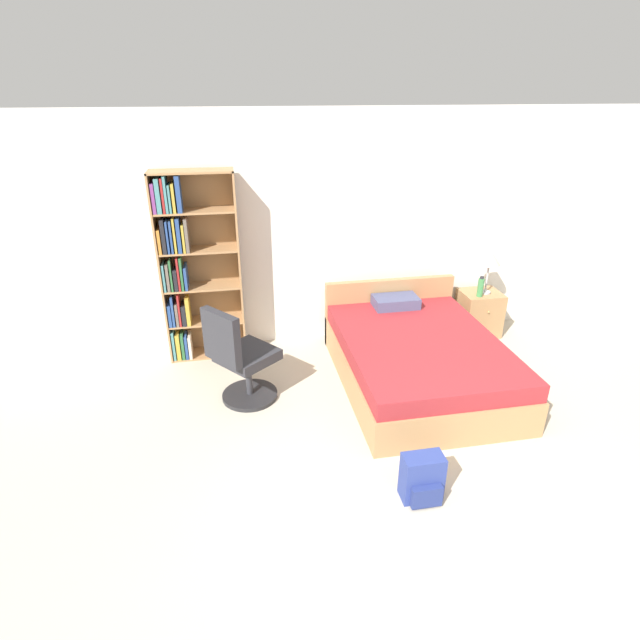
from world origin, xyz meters
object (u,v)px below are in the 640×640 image
water_bottle (481,287)px  backpack_blue (422,479)px  nightstand (479,313)px  bookshelf (189,266)px  office_chair (240,360)px  table_lamp (490,259)px  bed (416,357)px

water_bottle → backpack_blue: (-1.59, -2.37, -0.48)m
nightstand → water_bottle: water_bottle is taller
bookshelf → office_chair: 1.27m
table_lamp → backpack_blue: (-1.70, -2.45, -0.79)m
table_lamp → water_bottle: bearing=-143.7°
backpack_blue → office_chair: bearing=129.3°
bookshelf → bed: 2.56m
backpack_blue → water_bottle: bearing=56.2°
table_lamp → water_bottle: table_lamp is taller
table_lamp → office_chair: bearing=-162.3°
nightstand → backpack_blue: 2.99m
backpack_blue → table_lamp: bearing=55.3°
nightstand → table_lamp: bearing=-33.1°
office_chair → water_bottle: size_ratio=4.09×
nightstand → backpack_blue: bearing=-124.1°
table_lamp → water_bottle: (-0.11, -0.08, -0.31)m
bed → nightstand: (1.14, 0.90, 0.00)m
office_chair → water_bottle: office_chair is taller
bookshelf → bed: bearing=-23.5°
office_chair → nightstand: bearing=18.2°
office_chair → backpack_blue: office_chair is taller
bookshelf → water_bottle: (3.28, -0.18, -0.40)m
bed → backpack_blue: 1.67m
bookshelf → nightstand: bookshelf is taller
water_bottle → table_lamp: bearing=36.3°
office_chair → backpack_blue: bearing=-50.7°
nightstand → water_bottle: 0.41m
water_bottle → backpack_blue: bearing=-123.8°
bed → table_lamp: bearing=37.0°
office_chair → table_lamp: table_lamp is taller
office_chair → backpack_blue: size_ratio=2.70×
nightstand → table_lamp: size_ratio=1.03×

